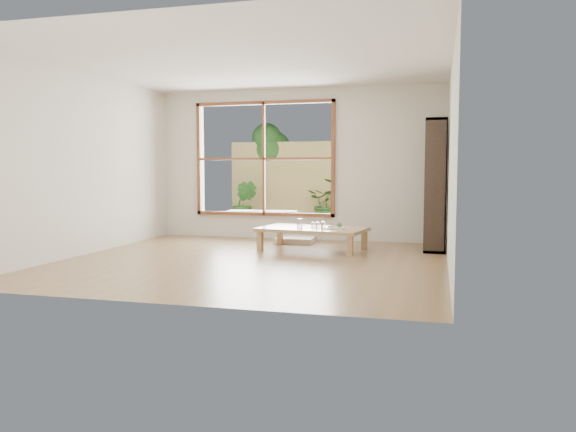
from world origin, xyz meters
name	(u,v)px	position (x,y,z in m)	size (l,w,h in m)	color
ground	(253,261)	(0.00, 0.00, 0.00)	(5.00, 5.00, 0.00)	#8F6A47
low_table	(313,230)	(0.55, 1.17, 0.30)	(1.67, 1.10, 0.34)	#AA8652
floor_cushion	(296,240)	(0.08, 2.00, 0.04)	(0.62, 0.62, 0.09)	white
bookshelf	(436,185)	(2.32, 1.69, 0.98)	(0.31, 0.88, 1.95)	#31251B
glass_tall	(300,223)	(0.38, 1.05, 0.41)	(0.08, 0.08, 0.14)	silver
glass_mid	(323,225)	(0.72, 1.12, 0.39)	(0.07, 0.07, 0.10)	silver
glass_short	(318,225)	(0.62, 1.21, 0.38)	(0.06, 0.06, 0.08)	silver
glass_small	(313,225)	(0.54, 1.27, 0.38)	(0.06, 0.06, 0.07)	silver
food_tray	(335,227)	(0.91, 1.10, 0.36)	(0.31, 0.23, 0.09)	white
deck	(282,231)	(-0.60, 3.56, 0.00)	(2.80, 2.00, 0.05)	#3C352C
garden_bench	(262,214)	(-0.85, 3.06, 0.38)	(1.34, 0.52, 0.41)	#31251B
bamboo_fence	(294,184)	(-0.60, 4.56, 0.90)	(2.80, 0.06, 1.80)	tan
shrub_right	(331,203)	(0.22, 4.36, 0.53)	(0.90, 0.78, 1.01)	#336224
shrub_left	(244,203)	(-1.56, 4.09, 0.50)	(0.52, 0.42, 0.95)	#336224
garden_tree	(268,151)	(-1.28, 4.86, 1.63)	(1.04, 0.85, 2.22)	#4C3D2D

